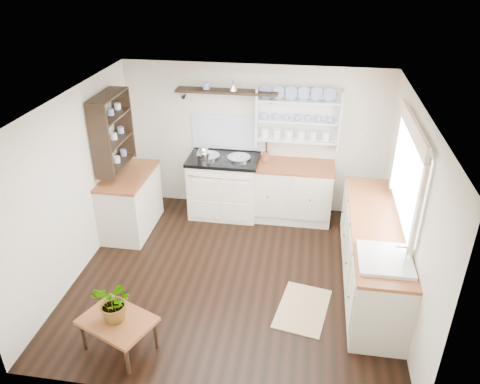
# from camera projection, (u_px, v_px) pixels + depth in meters

# --- Properties ---
(floor) EXTENTS (4.00, 3.80, 0.01)m
(floor) POSITION_uv_depth(u_px,v_px,m) (234.00, 275.00, 6.08)
(floor) COLOR black
(floor) RESTS_ON ground
(wall_back) EXTENTS (4.00, 0.02, 2.30)m
(wall_back) POSITION_uv_depth(u_px,v_px,m) (254.00, 139.00, 7.19)
(wall_back) COLOR beige
(wall_back) RESTS_ON ground
(wall_right) EXTENTS (0.02, 3.80, 2.30)m
(wall_right) POSITION_uv_depth(u_px,v_px,m) (409.00, 211.00, 5.26)
(wall_right) COLOR beige
(wall_right) RESTS_ON ground
(wall_left) EXTENTS (0.02, 3.80, 2.30)m
(wall_left) POSITION_uv_depth(u_px,v_px,m) (75.00, 186.00, 5.81)
(wall_left) COLOR beige
(wall_left) RESTS_ON ground
(ceiling) EXTENTS (4.00, 3.80, 0.01)m
(ceiling) POSITION_uv_depth(u_px,v_px,m) (233.00, 104.00, 5.00)
(ceiling) COLOR white
(ceiling) RESTS_ON wall_back
(window) EXTENTS (0.08, 1.55, 1.22)m
(window) POSITION_uv_depth(u_px,v_px,m) (408.00, 172.00, 5.21)
(window) COLOR white
(window) RESTS_ON wall_right
(aga_cooker) EXTENTS (1.07, 0.74, 0.99)m
(aga_cooker) POSITION_uv_depth(u_px,v_px,m) (224.00, 185.00, 7.28)
(aga_cooker) COLOR white
(aga_cooker) RESTS_ON floor
(back_cabinets) EXTENTS (1.27, 0.63, 0.90)m
(back_cabinets) POSITION_uv_depth(u_px,v_px,m) (290.00, 191.00, 7.17)
(back_cabinets) COLOR beige
(back_cabinets) RESTS_ON floor
(right_cabinets) EXTENTS (0.62, 2.43, 0.90)m
(right_cabinets) POSITION_uv_depth(u_px,v_px,m) (372.00, 254.00, 5.72)
(right_cabinets) COLOR beige
(right_cabinets) RESTS_ON floor
(belfast_sink) EXTENTS (0.55, 0.60, 0.45)m
(belfast_sink) POSITION_uv_depth(u_px,v_px,m) (383.00, 269.00, 4.90)
(belfast_sink) COLOR white
(belfast_sink) RESTS_ON right_cabinets
(left_cabinets) EXTENTS (0.62, 1.13, 0.90)m
(left_cabinets) POSITION_uv_depth(u_px,v_px,m) (131.00, 201.00, 6.88)
(left_cabinets) COLOR beige
(left_cabinets) RESTS_ON floor
(plate_rack) EXTENTS (1.20, 0.22, 0.90)m
(plate_rack) POSITION_uv_depth(u_px,v_px,m) (298.00, 117.00, 6.88)
(plate_rack) COLOR white
(plate_rack) RESTS_ON wall_back
(high_shelf) EXTENTS (1.50, 0.29, 0.16)m
(high_shelf) POSITION_uv_depth(u_px,v_px,m) (227.00, 92.00, 6.79)
(high_shelf) COLOR black
(high_shelf) RESTS_ON wall_back
(left_shelving) EXTENTS (0.28, 0.80, 1.05)m
(left_shelving) POSITION_uv_depth(u_px,v_px,m) (112.00, 131.00, 6.39)
(left_shelving) COLOR black
(left_shelving) RESTS_ON wall_left
(kettle) EXTENTS (0.19, 0.19, 0.23)m
(kettle) POSITION_uv_depth(u_px,v_px,m) (203.00, 154.00, 6.95)
(kettle) COLOR silver
(kettle) RESTS_ON aga_cooker
(utensil_crock) EXTENTS (0.11, 0.11, 0.13)m
(utensil_crock) POSITION_uv_depth(u_px,v_px,m) (265.00, 156.00, 7.06)
(utensil_crock) COLOR brown
(utensil_crock) RESTS_ON back_cabinets
(center_table) EXTENTS (0.88, 0.77, 0.40)m
(center_table) POSITION_uv_depth(u_px,v_px,m) (118.00, 323.00, 4.83)
(center_table) COLOR brown
(center_table) RESTS_ON floor
(potted_plant) EXTENTS (0.52, 0.50, 0.45)m
(potted_plant) POSITION_uv_depth(u_px,v_px,m) (114.00, 302.00, 4.70)
(potted_plant) COLOR #3F7233
(potted_plant) RESTS_ON center_table
(floor_rug) EXTENTS (0.69, 0.93, 0.02)m
(floor_rug) POSITION_uv_depth(u_px,v_px,m) (303.00, 309.00, 5.51)
(floor_rug) COLOR #997859
(floor_rug) RESTS_ON floor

